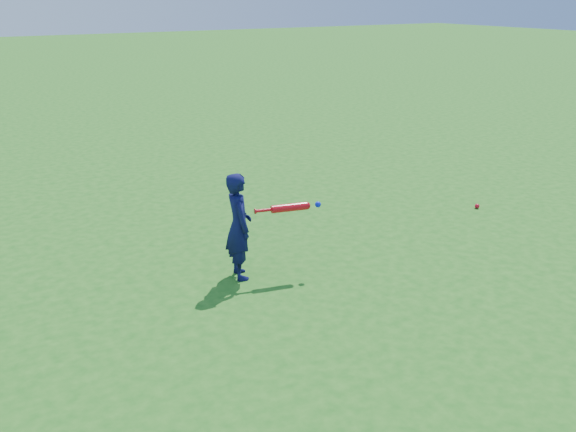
{
  "coord_description": "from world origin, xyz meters",
  "views": [
    {
      "loc": [
        -2.9,
        -4.63,
        2.65
      ],
      "look_at": [
        0.17,
        0.44,
        0.57
      ],
      "focal_mm": 40.0,
      "sensor_mm": 36.0,
      "label": 1
    }
  ],
  "objects": [
    {
      "name": "child",
      "position": [
        -0.32,
        0.55,
        0.53
      ],
      "size": [
        0.33,
        0.43,
        1.05
      ],
      "primitive_type": "imported",
      "rotation": [
        0.0,
        0.0,
        1.36
      ],
      "color": "#0D0F3F",
      "rests_on": "ground"
    },
    {
      "name": "ground_ball_red",
      "position": [
        3.26,
        0.82,
        0.03
      ],
      "size": [
        0.06,
        0.06,
        0.06
      ],
      "primitive_type": "sphere",
      "color": "red",
      "rests_on": "ground"
    },
    {
      "name": "ground",
      "position": [
        0.0,
        0.0,
        0.0
      ],
      "size": [
        80.0,
        80.0,
        0.0
      ],
      "primitive_type": "plane",
      "color": "#1C6117",
      "rests_on": "ground"
    },
    {
      "name": "bat_swing",
      "position": [
        0.19,
        0.39,
        0.67
      ],
      "size": [
        0.67,
        0.19,
        0.08
      ],
      "rotation": [
        0.0,
        0.0,
        -0.22
      ],
      "color": "red",
      "rests_on": "ground"
    }
  ]
}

